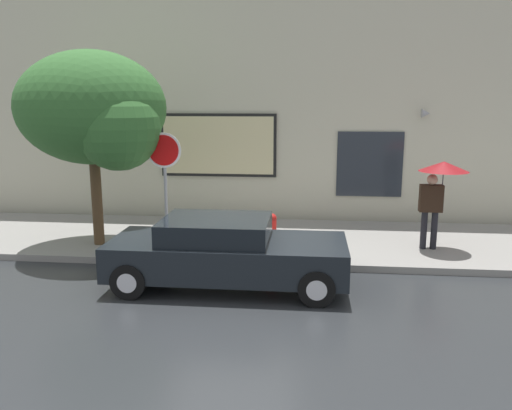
{
  "coord_description": "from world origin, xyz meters",
  "views": [
    {
      "loc": [
        1.43,
        -9.19,
        3.47
      ],
      "look_at": [
        0.28,
        1.8,
        1.2
      ],
      "focal_mm": 36.23,
      "sensor_mm": 36.0,
      "label": 1
    }
  ],
  "objects_px": {
    "parked_car": "(226,252)",
    "fire_hydrant": "(272,231)",
    "pedestrian_with_umbrella": "(440,179)",
    "street_tree": "(96,112)",
    "stop_sign": "(165,168)"
  },
  "relations": [
    {
      "from": "parked_car",
      "to": "pedestrian_with_umbrella",
      "type": "xyz_separation_m",
      "value": [
        4.38,
        2.42,
        1.1
      ]
    },
    {
      "from": "parked_car",
      "to": "street_tree",
      "type": "distance_m",
      "value": 4.51
    },
    {
      "from": "fire_hydrant",
      "to": "pedestrian_with_umbrella",
      "type": "xyz_separation_m",
      "value": [
        3.69,
        0.23,
        1.22
      ]
    },
    {
      "from": "fire_hydrant",
      "to": "street_tree",
      "type": "height_order",
      "value": "street_tree"
    },
    {
      "from": "pedestrian_with_umbrella",
      "to": "street_tree",
      "type": "bearing_deg",
      "value": -176.45
    },
    {
      "from": "fire_hydrant",
      "to": "street_tree",
      "type": "bearing_deg",
      "value": -176.48
    },
    {
      "from": "pedestrian_with_umbrella",
      "to": "fire_hydrant",
      "type": "bearing_deg",
      "value": -176.42
    },
    {
      "from": "stop_sign",
      "to": "street_tree",
      "type": "bearing_deg",
      "value": 169.98
    },
    {
      "from": "pedestrian_with_umbrella",
      "to": "stop_sign",
      "type": "bearing_deg",
      "value": -172.89
    },
    {
      "from": "parked_car",
      "to": "street_tree",
      "type": "height_order",
      "value": "street_tree"
    },
    {
      "from": "fire_hydrant",
      "to": "stop_sign",
      "type": "bearing_deg",
      "value": -167.35
    },
    {
      "from": "parked_car",
      "to": "fire_hydrant",
      "type": "relative_size",
      "value": 5.6
    },
    {
      "from": "parked_car",
      "to": "fire_hydrant",
      "type": "bearing_deg",
      "value": 72.32
    },
    {
      "from": "fire_hydrant",
      "to": "street_tree",
      "type": "distance_m",
      "value": 4.7
    },
    {
      "from": "pedestrian_with_umbrella",
      "to": "parked_car",
      "type": "bearing_deg",
      "value": -151.08
    }
  ]
}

